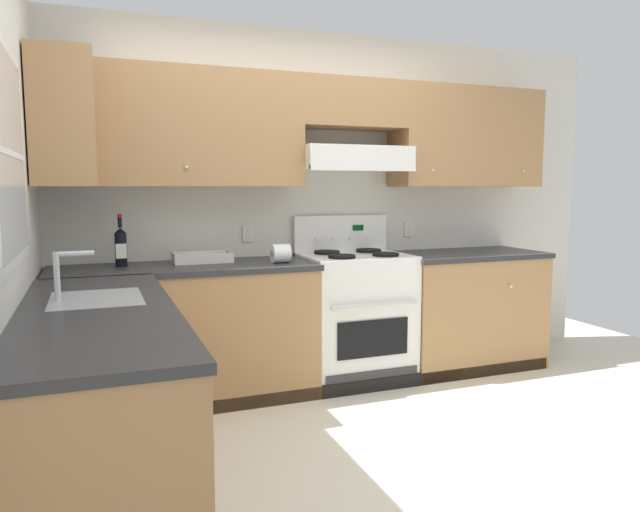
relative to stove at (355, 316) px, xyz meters
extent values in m
plane|color=beige|center=(-0.52, -1.25, -0.48)|extent=(7.04, 7.04, 0.00)
cube|color=silver|center=(-0.06, 0.37, 0.80)|extent=(4.68, 0.12, 2.55)
cube|color=#A87A4C|center=(-1.20, 0.13, 1.32)|extent=(1.60, 0.34, 0.76)
cube|color=#A87A4C|center=(1.01, 0.13, 1.32)|extent=(1.23, 0.34, 0.76)
cube|color=#A87A4C|center=(0.00, 0.13, 1.53)|extent=(0.80, 0.34, 0.34)
cube|color=white|center=(0.00, 0.09, 1.14)|extent=(0.80, 0.46, 0.17)
cube|color=white|center=(0.00, -0.13, 1.07)|extent=(0.80, 0.03, 0.04)
sphere|color=silver|center=(-1.20, -0.05, 1.06)|extent=(0.02, 0.02, 0.02)
sphere|color=silver|center=(0.60, -0.05, 1.06)|extent=(0.02, 0.02, 0.02)
sphere|color=silver|center=(1.43, -0.05, 1.06)|extent=(0.02, 0.02, 0.02)
cube|color=silver|center=(-0.72, 0.29, 0.60)|extent=(0.08, 0.01, 0.12)
cube|color=silver|center=(-0.72, 0.29, 0.62)|extent=(0.03, 0.00, 0.03)
cube|color=silver|center=(-0.72, 0.29, 0.58)|extent=(0.03, 0.00, 0.03)
cube|color=silver|center=(0.60, 0.29, 0.60)|extent=(0.08, 0.01, 0.12)
cube|color=silver|center=(0.60, 0.29, 0.62)|extent=(0.03, 0.00, 0.03)
cube|color=silver|center=(0.60, 0.29, 0.58)|extent=(0.03, 0.00, 0.03)
cube|color=white|center=(-2.09, -1.16, 1.07)|extent=(0.04, 1.00, 0.92)
cube|color=white|center=(-2.07, -1.16, 1.07)|extent=(0.01, 0.90, 0.82)
cube|color=white|center=(-2.07, -1.16, 1.07)|extent=(0.01, 0.90, 0.02)
cube|color=#A87A4C|center=(-1.90, -0.05, 1.32)|extent=(0.34, 0.64, 0.76)
cube|color=#A87A4C|center=(-1.22, -0.01, -0.04)|extent=(1.67, 0.61, 0.87)
cube|color=#2D2D30|center=(-1.22, -0.01, 0.41)|extent=(1.69, 0.63, 0.04)
cube|color=#A87A4C|center=(0.96, -0.01, -0.04)|extent=(1.14, 0.61, 0.87)
cube|color=#2D2D30|center=(0.96, -0.01, 0.41)|extent=(1.16, 0.63, 0.04)
cube|color=black|center=(-0.26, -0.28, -0.43)|extent=(3.54, 0.06, 0.09)
sphere|color=silver|center=(-1.55, -0.33, 0.20)|extent=(0.03, 0.03, 0.03)
sphere|color=silver|center=(1.13, -0.33, 0.20)|extent=(0.03, 0.03, 0.03)
cube|color=#A87A4C|center=(-1.77, -1.26, -0.04)|extent=(0.61, 1.89, 0.87)
cube|color=#2D2D30|center=(-1.77, -1.26, 0.41)|extent=(0.63, 1.91, 0.04)
cube|color=black|center=(-1.49, -1.26, -0.43)|extent=(0.06, 1.85, 0.09)
cube|color=#999B9E|center=(-1.77, -1.02, 0.43)|extent=(0.40, 0.48, 0.01)
cube|color=#28282B|center=(-1.77, -1.02, 0.36)|extent=(0.34, 0.42, 0.14)
cylinder|color=silver|center=(-1.93, -1.02, 0.54)|extent=(0.03, 0.03, 0.22)
cylinder|color=silver|center=(-1.85, -1.02, 0.64)|extent=(0.16, 0.02, 0.02)
cube|color=white|center=(0.00, 0.00, -0.02)|extent=(0.76, 0.58, 0.91)
cube|color=black|center=(0.00, -0.30, -0.10)|extent=(0.53, 0.01, 0.26)
cylinder|color=silver|center=(0.00, -0.32, 0.14)|extent=(0.65, 0.02, 0.02)
cube|color=#333333|center=(0.00, -0.30, -0.38)|extent=(0.70, 0.01, 0.11)
cube|color=white|center=(0.00, 0.00, 0.44)|extent=(0.76, 0.58, 0.02)
cube|color=white|center=(0.00, 0.27, 0.58)|extent=(0.76, 0.04, 0.29)
cube|color=#053F0C|center=(0.13, 0.25, 0.63)|extent=(0.09, 0.01, 0.04)
cylinder|color=black|center=(-0.17, -0.14, 0.46)|extent=(0.19, 0.19, 0.02)
cylinder|color=black|center=(-0.17, -0.14, 0.45)|extent=(0.07, 0.07, 0.01)
cylinder|color=black|center=(0.17, -0.14, 0.46)|extent=(0.19, 0.19, 0.02)
cylinder|color=black|center=(0.17, -0.14, 0.45)|extent=(0.07, 0.07, 0.01)
cylinder|color=black|center=(-0.17, 0.14, 0.46)|extent=(0.19, 0.19, 0.02)
cylinder|color=black|center=(-0.17, 0.14, 0.45)|extent=(0.07, 0.07, 0.01)
cylinder|color=black|center=(0.17, 0.14, 0.46)|extent=(0.19, 0.19, 0.02)
cylinder|color=black|center=(0.17, 0.14, 0.45)|extent=(0.07, 0.07, 0.01)
cylinder|color=white|center=(-0.21, 0.25, 0.55)|extent=(0.04, 0.02, 0.04)
cylinder|color=white|center=(-0.07, 0.25, 0.55)|extent=(0.04, 0.02, 0.04)
cylinder|color=white|center=(0.07, 0.25, 0.55)|extent=(0.04, 0.02, 0.04)
cylinder|color=white|center=(0.21, 0.25, 0.55)|extent=(0.04, 0.02, 0.04)
cylinder|color=black|center=(-1.61, 0.09, 0.54)|extent=(0.07, 0.07, 0.21)
cone|color=black|center=(-1.61, 0.09, 0.66)|extent=(0.07, 0.07, 0.04)
cylinder|color=black|center=(-1.61, 0.09, 0.72)|extent=(0.03, 0.03, 0.09)
cylinder|color=maroon|center=(-1.61, 0.09, 0.76)|extent=(0.03, 0.03, 0.02)
cube|color=silver|center=(-1.61, 0.05, 0.53)|extent=(0.07, 0.00, 0.09)
cube|color=beige|center=(-1.09, 0.11, 0.44)|extent=(0.31, 0.16, 0.02)
cube|color=beige|center=(-1.09, 0.01, 0.47)|extent=(0.39, 0.01, 0.07)
cube|color=beige|center=(-1.09, 0.20, 0.47)|extent=(0.39, 0.01, 0.07)
cube|color=beige|center=(-1.27, 0.11, 0.47)|extent=(0.01, 0.17, 0.07)
cube|color=beige|center=(-0.90, 0.11, 0.47)|extent=(0.01, 0.17, 0.07)
cylinder|color=white|center=(-0.60, -0.10, 0.49)|extent=(0.12, 0.13, 0.13)
cylinder|color=#9E7A51|center=(-0.66, -0.10, 0.49)|extent=(0.01, 0.04, 0.04)
camera|label=1|loc=(-1.77, -3.87, 0.94)|focal=33.21mm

